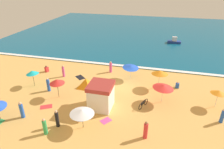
% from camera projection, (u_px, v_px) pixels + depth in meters
% --- Properties ---
extents(ground_plane, '(60.00, 60.00, 0.00)m').
position_uv_depth(ground_plane, '(120.00, 87.00, 24.63)').
color(ground_plane, '#E0A856').
extents(ocean_water, '(60.00, 44.00, 0.10)m').
position_uv_depth(ocean_water, '(144.00, 32.00, 48.89)').
color(ocean_water, '#0F567A').
rests_on(ocean_water, ground_plane).
extents(wave_breaker_foam, '(57.00, 0.70, 0.01)m').
position_uv_depth(wave_breaker_foam, '(129.00, 66.00, 30.05)').
color(wave_breaker_foam, white).
rests_on(wave_breaker_foam, ocean_water).
extents(lifeguard_cabana, '(2.45, 2.61, 2.76)m').
position_uv_depth(lifeguard_cabana, '(101.00, 96.00, 20.21)').
color(lifeguard_cabana, white).
rests_on(lifeguard_cabana, ground_plane).
extents(beach_umbrella_1, '(1.81, 1.79, 2.13)m').
position_uv_depth(beach_umbrella_1, '(32.00, 72.00, 24.07)').
color(beach_umbrella_1, '#4C3823').
rests_on(beach_umbrella_1, ground_plane).
extents(beach_umbrella_2, '(1.94, 1.95, 2.31)m').
position_uv_depth(beach_umbrella_2, '(57.00, 81.00, 21.61)').
color(beach_umbrella_2, '#4C3823').
rests_on(beach_umbrella_2, ground_plane).
extents(beach_umbrella_3, '(2.81, 2.79, 2.21)m').
position_uv_depth(beach_umbrella_3, '(163.00, 86.00, 20.81)').
color(beach_umbrella_3, silver).
rests_on(beach_umbrella_3, ground_plane).
extents(beach_umbrella_4, '(2.21, 2.22, 2.06)m').
position_uv_depth(beach_umbrella_4, '(219.00, 92.00, 20.09)').
color(beach_umbrella_4, silver).
rests_on(beach_umbrella_4, ground_plane).
extents(beach_umbrella_5, '(2.90, 2.91, 2.01)m').
position_uv_depth(beach_umbrella_5, '(82.00, 112.00, 17.20)').
color(beach_umbrella_5, '#4C3823').
rests_on(beach_umbrella_5, ground_plane).
extents(beach_umbrella_6, '(3.03, 3.03, 2.07)m').
position_uv_depth(beach_umbrella_6, '(131.00, 67.00, 25.75)').
color(beach_umbrella_6, silver).
rests_on(beach_umbrella_6, ground_plane).
extents(beach_umbrella_9, '(2.20, 2.22, 2.38)m').
position_uv_depth(beach_umbrella_9, '(160.00, 72.00, 23.59)').
color(beach_umbrella_9, silver).
rests_on(beach_umbrella_9, ground_plane).
extents(beach_tent, '(2.60, 2.58, 1.18)m').
position_uv_depth(beach_tent, '(86.00, 83.00, 24.33)').
color(beach_tent, orange).
rests_on(beach_tent, ground_plane).
extents(parked_bicycle, '(0.82, 1.68, 0.76)m').
position_uv_depth(parked_bicycle, '(143.00, 104.00, 20.67)').
color(parked_bicycle, black).
rests_on(parked_bicycle, ground_plane).
extents(beachgoer_0, '(0.54, 0.54, 1.65)m').
position_uv_depth(beachgoer_0, '(111.00, 67.00, 28.11)').
color(beachgoer_0, '#D84CA5').
rests_on(beachgoer_0, ground_plane).
extents(beachgoer_1, '(0.40, 0.40, 1.73)m').
position_uv_depth(beachgoer_1, '(146.00, 130.00, 16.49)').
color(beachgoer_1, red).
rests_on(beachgoer_1, ground_plane).
extents(beachgoer_2, '(0.42, 0.42, 0.83)m').
position_uv_depth(beachgoer_2, '(177.00, 85.00, 24.29)').
color(beachgoer_2, blue).
rests_on(beachgoer_2, ground_plane).
extents(beachgoer_3, '(0.52, 0.52, 1.78)m').
position_uv_depth(beachgoer_3, '(22.00, 110.00, 18.93)').
color(beachgoer_3, blue).
rests_on(beachgoer_3, ground_plane).
extents(beachgoer_4, '(0.51, 0.51, 1.70)m').
position_uv_depth(beachgoer_4, '(48.00, 85.00, 23.43)').
color(beachgoer_4, blue).
rests_on(beachgoer_4, ground_plane).
extents(beachgoer_5, '(0.42, 0.42, 1.55)m').
position_uv_depth(beachgoer_5, '(222.00, 116.00, 18.32)').
color(beachgoer_5, blue).
rests_on(beachgoer_5, ground_plane).
extents(beachgoer_6, '(0.41, 0.41, 1.64)m').
position_uv_depth(beachgoer_6, '(45.00, 127.00, 16.94)').
color(beachgoer_6, green).
rests_on(beachgoer_6, ground_plane).
extents(beachgoer_7, '(0.45, 0.45, 1.69)m').
position_uv_depth(beachgoer_7, '(63.00, 71.00, 26.81)').
color(beachgoer_7, '#D84CA5').
rests_on(beachgoer_7, ground_plane).
extents(beachgoer_8, '(0.44, 0.44, 1.76)m').
position_uv_depth(beachgoer_8, '(57.00, 119.00, 17.79)').
color(beachgoer_8, black).
rests_on(beachgoer_8, ground_plane).
extents(beachgoer_9, '(0.56, 0.56, 0.95)m').
position_uv_depth(beachgoer_9, '(47.00, 69.00, 28.38)').
color(beachgoer_9, red).
rests_on(beachgoer_9, ground_plane).
extents(beach_towel_0, '(1.44, 1.26, 0.01)m').
position_uv_depth(beach_towel_0, '(46.00, 107.00, 20.83)').
color(beach_towel_0, red).
rests_on(beach_towel_0, ground_plane).
extents(beach_towel_1, '(1.66, 1.60, 0.01)m').
position_uv_depth(beach_towel_1, '(80.00, 77.00, 26.92)').
color(beach_towel_1, black).
rests_on(beach_towel_1, ground_plane).
extents(beach_towel_3, '(1.19, 1.24, 0.01)m').
position_uv_depth(beach_towel_3, '(106.00, 121.00, 18.82)').
color(beach_towel_3, '#D84CA5').
rests_on(beach_towel_3, ground_plane).
extents(small_boat_0, '(2.65, 1.06, 1.30)m').
position_uv_depth(small_boat_0, '(174.00, 41.00, 40.38)').
color(small_boat_0, navy).
rests_on(small_boat_0, ocean_water).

